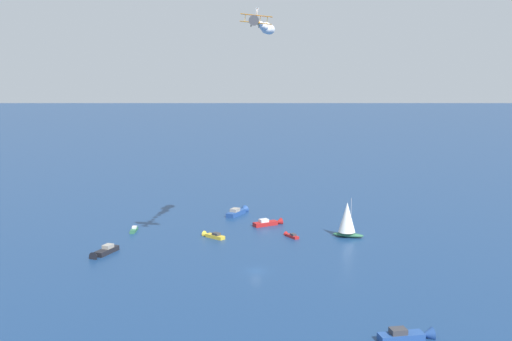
{
  "coord_description": "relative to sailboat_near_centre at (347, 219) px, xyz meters",
  "views": [
    {
      "loc": [
        -104.99,
        87.58,
        46.56
      ],
      "look_at": [
        0.0,
        0.0,
        24.52
      ],
      "focal_mm": 41.55,
      "sensor_mm": 36.0,
      "label": 1
    }
  ],
  "objects": [
    {
      "name": "motorboat_inshore",
      "position": [
        24.83,
        8.4,
        -4.54
      ],
      "size": [
        4.39,
        9.99,
        2.81
      ],
      "color": "#B21E1E",
      "rests_on": "ground_plane"
    },
    {
      "name": "motorboat_mid_cluster",
      "position": [
        29.31,
        62.16,
        -4.53
      ],
      "size": [
        6.9,
        9.83,
        2.85
      ],
      "color": "black",
      "rests_on": "ground_plane"
    },
    {
      "name": "motorboat_far_stbd",
      "position": [
        42.64,
        6.81,
        -4.42
      ],
      "size": [
        7.08,
        11.32,
        3.22
      ],
      "color": "#23478C",
      "rests_on": "ground_plane"
    },
    {
      "name": "motorboat_outer_ring_a",
      "position": [
        -52.56,
        42.91,
        -4.5
      ],
      "size": [
        7.14,
        10.12,
        2.93
      ],
      "color": "#23478C",
      "rests_on": "ground_plane"
    },
    {
      "name": "wingwalker_lead",
      "position": [
        -6.8,
        39.86,
        55.49
      ],
      "size": [
        0.75,
        0.68,
        1.78
      ],
      "color": "white"
    },
    {
      "name": "biplane_lead",
      "position": [
        -6.61,
        40.02,
        53.32
      ],
      "size": [
        6.55,
        6.63,
        3.64
      ],
      "color": "orange"
    },
    {
      "name": "motorboat_offshore",
      "position": [
        45.02,
        44.92,
        -4.82
      ],
      "size": [
        5.72,
        5.05,
        1.77
      ],
      "color": "#33704C",
      "rests_on": "ground_plane"
    },
    {
      "name": "ground_plane",
      "position": [
        -6.4,
        39.82,
        -5.29
      ],
      "size": [
        2000.0,
        2000.0,
        0.0
      ],
      "primitive_type": "plane",
      "color": "navy"
    },
    {
      "name": "motorboat_far_port",
      "position": [
        24.5,
        30.46,
        -4.7
      ],
      "size": [
        7.76,
        3.33,
        2.19
      ],
      "color": "gold",
      "rests_on": "ground_plane"
    },
    {
      "name": "motorboat_ahead",
      "position": [
        10.34,
        12.61,
        -4.84
      ],
      "size": [
        5.89,
        2.25,
        1.67
      ],
      "color": "#B21E1E",
      "rests_on": "ground_plane"
    },
    {
      "name": "smoke_trail_lead",
      "position": [
        7.2,
        24.97,
        53.33
      ],
      "size": [
        17.47,
        18.77,
        3.47
      ],
      "color": "silver"
    },
    {
      "name": "sailboat_near_centre",
      "position": [
        0.0,
        0.0,
        0.0
      ],
      "size": [
        8.91,
        7.17,
        11.6
      ],
      "color": "#33704C",
      "rests_on": "ground_plane"
    }
  ]
}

